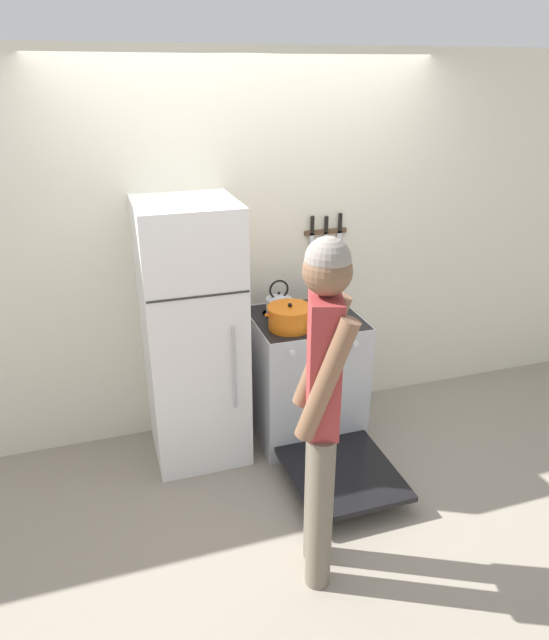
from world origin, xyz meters
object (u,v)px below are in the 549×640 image
Objects in this scene: refrigerator at (193,335)px; tea_kettle at (279,303)px; utensil_jar at (323,297)px; dutch_oven_pot at (290,317)px; stove_range at (307,379)px; person at (322,401)px.

tea_kettle is (0.61, 0.11, 0.11)m from refrigerator.
utensil_jar is at bearing 7.05° from refrigerator.
stove_range is at bearing 29.42° from dutch_oven_pot.
dutch_oven_pot is at bearing 5.97° from person.
refrigerator is at bearing 34.73° from person.
tea_kettle reaches higher than stove_range.
tea_kettle is at bearing 131.70° from stove_range.
tea_kettle is at bearing 7.61° from person.
refrigerator is 1.27× the size of stove_range.
stove_range is 0.58m from utensil_jar.
person is at bearing -108.00° from stove_range.
utensil_jar is (0.94, 0.12, 0.11)m from refrigerator.
tea_kettle is 1.36m from person.
dutch_oven_pot is 0.18× the size of person.
refrigerator reaches higher than stove_range.
tea_kettle is at bearing 87.20° from dutch_oven_pot.
tea_kettle is (-0.15, 0.17, 0.52)m from stove_range.
utensil_jar is (0.33, 0.01, 0.00)m from tea_kettle.
stove_range is 1.36m from person.
utensil_jar reaches higher than dutch_oven_pot.
person is at bearing -99.85° from tea_kettle.
person reaches higher than dutch_oven_pot.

